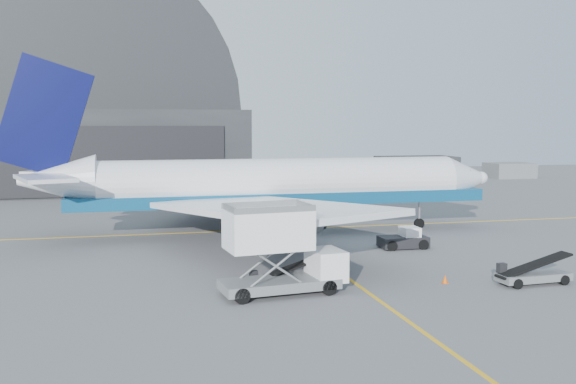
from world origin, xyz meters
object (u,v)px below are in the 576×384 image
object	(u,v)px
catering_truck	(278,252)
belt_loader_b	(533,275)
airliner	(263,185)
belt_loader_a	(281,280)
pushback_tug	(404,240)

from	to	relation	value
catering_truck	belt_loader_b	distance (m)	16.10
airliner	belt_loader_a	bearing A→B (deg)	-97.96
pushback_tug	belt_loader_b	world-z (taller)	belt_loader_b
catering_truck	pushback_tug	size ratio (longest dim) A/B	1.98
airliner	belt_loader_a	xyz separation A→B (m)	(-2.71, -19.39, -3.92)
belt_loader_b	airliner	bearing A→B (deg)	116.84
airliner	catering_truck	size ratio (longest dim) A/B	5.96
airliner	belt_loader_b	size ratio (longest dim) A/B	9.02
airliner	belt_loader_a	world-z (taller)	airliner
catering_truck	airliner	bearing A→B (deg)	74.44
belt_loader_a	airliner	bearing A→B (deg)	70.69
belt_loader_a	pushback_tug	bearing A→B (deg)	27.82
airliner	catering_truck	distance (m)	21.06
catering_truck	belt_loader_a	bearing A→B (deg)	63.36
airliner	catering_truck	xyz separation A→B (m)	(-3.19, -20.73, -1.89)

